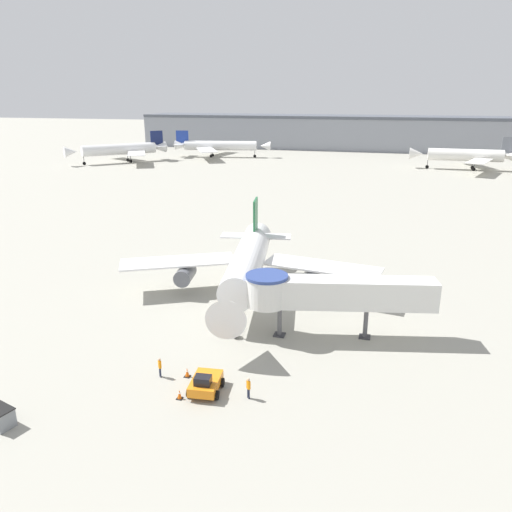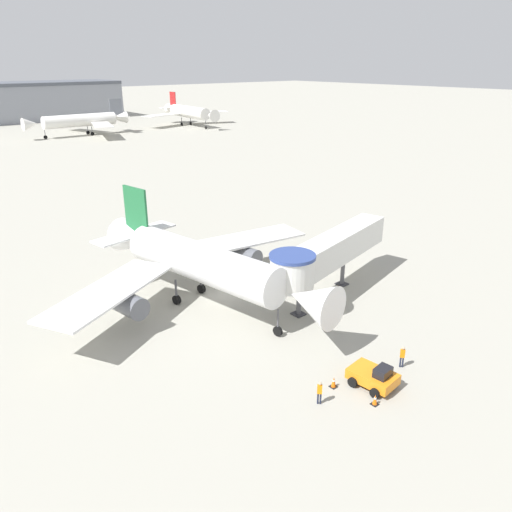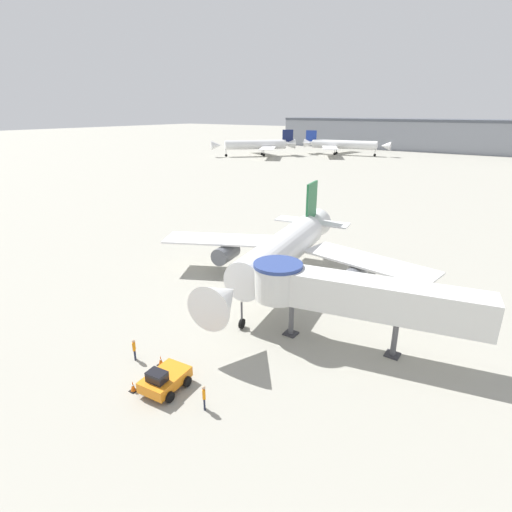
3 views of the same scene
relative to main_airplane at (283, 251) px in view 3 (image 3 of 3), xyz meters
The scene contains 11 objects.
ground_plane 5.00m from the main_airplane, ahead, with size 800.00×800.00×0.00m, color #9E9B8E.
main_airplane is the anchor object (origin of this frame).
jet_bridge 12.16m from the main_airplane, 34.59° to the right, with size 18.12×6.82×6.39m.
pushback_tug_orange 19.56m from the main_airplane, 83.67° to the right, with size 2.80×3.55×1.83m.
traffic_cone_near_nose 17.81m from the main_airplane, 90.66° to the right, with size 0.51×0.51×0.84m.
traffic_cone_apron_front 20.91m from the main_airplane, 88.67° to the right, with size 0.49×0.49×0.80m.
ground_crew_marshaller 20.15m from the main_airplane, 73.35° to the right, with size 0.38×0.39×1.79m.
ground_crew_wing_walker 18.46m from the main_airplane, 97.56° to the right, with size 0.38×0.38×1.76m.
background_jet_navy_tail 132.14m from the main_airplane, 125.82° to the left, with size 29.06×29.65×10.51m.
background_jet_blue_tail 140.64m from the main_airplane, 110.88° to the left, with size 36.83×37.50×9.85m.
terminal_building 175.52m from the main_airplane, 94.04° to the left, with size 169.92×23.99×14.23m.
Camera 3 is at (17.72, -34.35, 18.25)m, focal length 28.00 mm.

